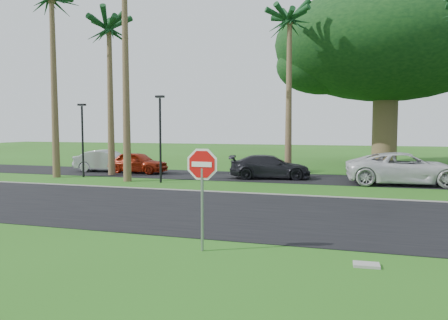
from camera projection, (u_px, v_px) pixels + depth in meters
ground at (220, 223)px, 13.54m from camera, size 120.00×120.00×0.00m
road at (237, 211)px, 15.45m from camera, size 120.00×8.00×0.02m
parking_strip at (284, 178)px, 25.46m from camera, size 120.00×5.00×0.02m
curb at (261, 194)px, 19.31m from camera, size 120.00×0.12×0.06m
stop_sign_near at (202, 178)px, 10.40m from camera, size 1.05×0.07×2.62m
palm_left_far at (52, 3)px, 25.13m from camera, size 5.00×5.00×11.50m
palm_left_mid at (109, 33)px, 26.42m from camera, size 5.00×5.00×10.00m
palm_center at (290, 24)px, 26.20m from camera, size 5.00×5.00×10.50m
canopy_tree at (387, 46)px, 32.10m from camera, size 16.50×16.50×13.12m
streetlight_left at (83, 135)px, 25.75m from camera, size 0.45×0.25×4.34m
streetlight_right at (160, 133)px, 23.19m from camera, size 0.45×0.25×4.64m
car_silver at (108, 161)px, 28.94m from camera, size 4.47×2.06×1.42m
car_red at (137, 163)px, 28.15m from camera, size 4.10×1.94×1.36m
car_dark at (270, 167)px, 25.06m from camera, size 4.93×2.79×1.35m
car_minivan at (405, 169)px, 22.46m from camera, size 6.11×3.15×1.65m
utility_slab at (366, 265)px, 9.36m from camera, size 0.57×0.38×0.06m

